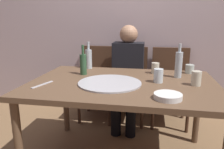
{
  "coord_description": "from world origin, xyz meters",
  "views": [
    {
      "loc": [
        0.22,
        -1.72,
        1.23
      ],
      "look_at": [
        -0.1,
        0.03,
        0.79
      ],
      "focal_mm": 35.37,
      "sensor_mm": 36.0,
      "label": 1
    }
  ],
  "objects_px": {
    "chair_middle": "(128,79)",
    "plate_stack": "(168,96)",
    "tumbler_near": "(196,78)",
    "chair_right": "(170,81)",
    "beer_bottle": "(179,64)",
    "table_knife": "(42,85)",
    "wine_glass": "(158,76)",
    "pizza_tray": "(110,83)",
    "dining_table": "(123,90)",
    "wine_bottle": "(83,64)",
    "water_bottle": "(89,58)",
    "short_glass": "(190,69)",
    "chair_left": "(99,78)",
    "guest_in_sweater": "(127,72)",
    "tumbler_far": "(155,68)"
  },
  "relations": [
    {
      "from": "pizza_tray",
      "to": "chair_left",
      "type": "relative_size",
      "value": 0.56
    },
    {
      "from": "wine_bottle",
      "to": "beer_bottle",
      "type": "relative_size",
      "value": 0.92
    },
    {
      "from": "water_bottle",
      "to": "guest_in_sweater",
      "type": "xyz_separation_m",
      "value": [
        0.37,
        0.32,
        -0.2
      ]
    },
    {
      "from": "tumbler_near",
      "to": "chair_left",
      "type": "relative_size",
      "value": 0.12
    },
    {
      "from": "tumbler_near",
      "to": "chair_left",
      "type": "distance_m",
      "value": 1.37
    },
    {
      "from": "table_knife",
      "to": "chair_middle",
      "type": "xyz_separation_m",
      "value": [
        0.55,
        1.11,
        -0.23
      ]
    },
    {
      "from": "chair_right",
      "to": "beer_bottle",
      "type": "bearing_deg",
      "value": 90.35
    },
    {
      "from": "chair_middle",
      "to": "table_knife",
      "type": "bearing_deg",
      "value": 63.51
    },
    {
      "from": "tumbler_far",
      "to": "guest_in_sweater",
      "type": "bearing_deg",
      "value": 126.71
    },
    {
      "from": "tumbler_near",
      "to": "table_knife",
      "type": "xyz_separation_m",
      "value": [
        -1.17,
        -0.2,
        -0.05
      ]
    },
    {
      "from": "tumbler_near",
      "to": "wine_glass",
      "type": "relative_size",
      "value": 1.01
    },
    {
      "from": "plate_stack",
      "to": "guest_in_sweater",
      "type": "distance_m",
      "value": 1.17
    },
    {
      "from": "tumbler_near",
      "to": "chair_right",
      "type": "bearing_deg",
      "value": 97.3
    },
    {
      "from": "pizza_tray",
      "to": "wine_glass",
      "type": "relative_size",
      "value": 4.51
    },
    {
      "from": "pizza_tray",
      "to": "chair_middle",
      "type": "relative_size",
      "value": 0.56
    },
    {
      "from": "wine_glass",
      "to": "chair_left",
      "type": "bearing_deg",
      "value": 128.87
    },
    {
      "from": "table_knife",
      "to": "guest_in_sweater",
      "type": "distance_m",
      "value": 1.11
    },
    {
      "from": "pizza_tray",
      "to": "chair_left",
      "type": "distance_m",
      "value": 1.06
    },
    {
      "from": "pizza_tray",
      "to": "beer_bottle",
      "type": "bearing_deg",
      "value": 28.31
    },
    {
      "from": "wine_bottle",
      "to": "water_bottle",
      "type": "xyz_separation_m",
      "value": [
        -0.02,
        0.26,
        0.0
      ]
    },
    {
      "from": "wine_glass",
      "to": "table_knife",
      "type": "xyz_separation_m",
      "value": [
        -0.88,
        -0.24,
        -0.05
      ]
    },
    {
      "from": "pizza_tray",
      "to": "chair_right",
      "type": "distance_m",
      "value": 1.15
    },
    {
      "from": "short_glass",
      "to": "chair_left",
      "type": "distance_m",
      "value": 1.15
    },
    {
      "from": "water_bottle",
      "to": "tumbler_far",
      "type": "bearing_deg",
      "value": -8.24
    },
    {
      "from": "beer_bottle",
      "to": "table_knife",
      "type": "height_order",
      "value": "beer_bottle"
    },
    {
      "from": "table_knife",
      "to": "tumbler_far",
      "type": "bearing_deg",
      "value": 139.44
    },
    {
      "from": "pizza_tray",
      "to": "tumbler_near",
      "type": "distance_m",
      "value": 0.67
    },
    {
      "from": "short_glass",
      "to": "wine_glass",
      "type": "bearing_deg",
      "value": -128.68
    },
    {
      "from": "dining_table",
      "to": "short_glass",
      "type": "bearing_deg",
      "value": 35.0
    },
    {
      "from": "table_knife",
      "to": "chair_middle",
      "type": "height_order",
      "value": "chair_middle"
    },
    {
      "from": "tumbler_near",
      "to": "chair_middle",
      "type": "distance_m",
      "value": 1.13
    },
    {
      "from": "tumbler_near",
      "to": "guest_in_sweater",
      "type": "xyz_separation_m",
      "value": [
        -0.62,
        0.75,
        -0.15
      ]
    },
    {
      "from": "plate_stack",
      "to": "chair_left",
      "type": "relative_size",
      "value": 0.2
    },
    {
      "from": "beer_bottle",
      "to": "chair_right",
      "type": "bearing_deg",
      "value": 90.35
    },
    {
      "from": "wine_glass",
      "to": "chair_left",
      "type": "xyz_separation_m",
      "value": [
        -0.7,
        0.87,
        -0.28
      ]
    },
    {
      "from": "wine_bottle",
      "to": "wine_glass",
      "type": "distance_m",
      "value": 0.69
    },
    {
      "from": "chair_right",
      "to": "short_glass",
      "type": "bearing_deg",
      "value": 104.41
    },
    {
      "from": "dining_table",
      "to": "guest_in_sweater",
      "type": "distance_m",
      "value": 0.76
    },
    {
      "from": "wine_bottle",
      "to": "short_glass",
      "type": "distance_m",
      "value": 1.0
    },
    {
      "from": "dining_table",
      "to": "plate_stack",
      "type": "relative_size",
      "value": 8.33
    },
    {
      "from": "dining_table",
      "to": "water_bottle",
      "type": "relative_size",
      "value": 5.48
    },
    {
      "from": "tumbler_near",
      "to": "table_knife",
      "type": "height_order",
      "value": "tumbler_near"
    },
    {
      "from": "chair_middle",
      "to": "plate_stack",
      "type": "bearing_deg",
      "value": 107.18
    },
    {
      "from": "beer_bottle",
      "to": "chair_right",
      "type": "distance_m",
      "value": 0.76
    },
    {
      "from": "table_knife",
      "to": "chair_middle",
      "type": "relative_size",
      "value": 0.24
    },
    {
      "from": "chair_left",
      "to": "chair_middle",
      "type": "height_order",
      "value": "same"
    },
    {
      "from": "short_glass",
      "to": "chair_middle",
      "type": "xyz_separation_m",
      "value": [
        -0.63,
        0.5,
        -0.26
      ]
    },
    {
      "from": "beer_bottle",
      "to": "chair_right",
      "type": "height_order",
      "value": "beer_bottle"
    },
    {
      "from": "beer_bottle",
      "to": "chair_left",
      "type": "distance_m",
      "value": 1.16
    },
    {
      "from": "chair_middle",
      "to": "dining_table",
      "type": "bearing_deg",
      "value": 93.15
    }
  ]
}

